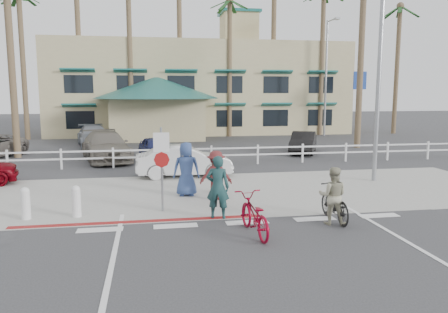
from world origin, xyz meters
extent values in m
plane|color=#333335|center=(0.00, 0.00, 0.00)|extent=(140.00, 140.00, 0.00)
cube|color=#333335|center=(0.00, -2.00, 0.00)|extent=(12.00, 16.00, 0.01)
cube|color=gray|center=(0.00, 4.50, 0.01)|extent=(22.00, 7.00, 0.01)
cube|color=#333335|center=(0.00, 8.50, 0.00)|extent=(40.00, 5.00, 0.01)
cube|color=#333335|center=(0.00, 18.00, 0.00)|extent=(50.00, 16.00, 0.01)
cube|color=maroon|center=(-3.00, 1.20, 0.01)|extent=(7.00, 0.25, 0.02)
imported|color=maroon|center=(-0.06, -0.45, 0.53)|extent=(0.89, 2.08, 1.06)
imported|color=#193A3C|center=(-0.74, 1.19, 0.92)|extent=(0.77, 0.62, 1.85)
imported|color=black|center=(2.47, 0.34, 0.55)|extent=(0.52, 1.83, 1.10)
imported|color=#9F9B80|center=(2.30, 0.09, 0.81)|extent=(0.96, 0.87, 1.61)
imported|color=#5A1F20|center=(-0.45, 3.42, 0.84)|extent=(1.16, 0.75, 1.69)
imported|color=brown|center=(-0.34, 4.52, 0.62)|extent=(0.78, 0.45, 1.24)
imported|color=navy|center=(-1.39, 4.16, 0.96)|extent=(0.97, 0.65, 1.92)
imported|color=silver|center=(-1.19, 7.78, 0.68)|extent=(4.16, 1.50, 1.37)
imported|color=slate|center=(-4.96, 13.07, 0.77)|extent=(3.37, 5.70, 1.55)
imported|color=navy|center=(-2.32, 13.03, 0.61)|extent=(2.16, 3.81, 1.22)
imported|color=black|center=(6.53, 14.06, 0.64)|extent=(2.88, 4.13, 1.29)
imported|color=gray|center=(-6.43, 19.95, 0.71)|extent=(2.94, 5.18, 1.42)
camera|label=1|loc=(-2.65, -10.97, 3.62)|focal=35.00mm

